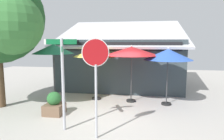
{
  "coord_description": "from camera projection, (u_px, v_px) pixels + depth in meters",
  "views": [
    {
      "loc": [
        1.35,
        -7.38,
        2.8
      ],
      "look_at": [
        -0.02,
        1.2,
        1.6
      ],
      "focal_mm": 31.97,
      "sensor_mm": 36.0,
      "label": 1
    }
  ],
  "objects": [
    {
      "name": "ground_plane",
      "position": [
        108.0,
        116.0,
        7.82
      ],
      "size": [
        28.0,
        28.0,
        0.1
      ],
      "primitive_type": "cube",
      "color": "#ADA8A0"
    },
    {
      "name": "sidewalk_planter",
      "position": [
        54.0,
        105.0,
        7.79
      ],
      "size": [
        0.72,
        0.72,
        0.91
      ],
      "color": "brown",
      "rests_on": "ground"
    },
    {
      "name": "street_sign_post",
      "position": [
        63.0,
        75.0,
        6.2
      ],
      "size": [
        0.9,
        0.85,
        2.92
      ],
      "color": "#A8AAB2",
      "rests_on": "ground"
    },
    {
      "name": "cafe_building",
      "position": [
        122.0,
        61.0,
        13.13
      ],
      "size": [
        7.67,
        5.76,
        4.41
      ],
      "color": "#333D42",
      "rests_on": "ground"
    },
    {
      "name": "patio_umbrella_forest_green_left",
      "position": [
        53.0,
        49.0,
        9.21
      ],
      "size": [
        1.9,
        1.9,
        2.81
      ],
      "color": "black",
      "rests_on": "ground"
    },
    {
      "name": "stop_sign",
      "position": [
        96.0,
        70.0,
        5.61
      ],
      "size": [
        0.71,
        0.38,
        2.92
      ],
      "color": "#A8AAB2",
      "rests_on": "ground"
    },
    {
      "name": "patio_umbrella_crimson_right",
      "position": [
        132.0,
        51.0,
        9.21
      ],
      "size": [
        2.56,
        2.56,
        2.69
      ],
      "color": "black",
      "rests_on": "ground"
    },
    {
      "name": "patio_umbrella_royal_blue_far_right",
      "position": [
        168.0,
        55.0,
        8.75
      ],
      "size": [
        2.12,
        2.12,
        2.6
      ],
      "color": "black",
      "rests_on": "ground"
    },
    {
      "name": "patio_umbrella_mustard_center",
      "position": [
        96.0,
        53.0,
        9.62
      ],
      "size": [
        2.22,
        2.22,
        2.58
      ],
      "color": "black",
      "rests_on": "ground"
    }
  ]
}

